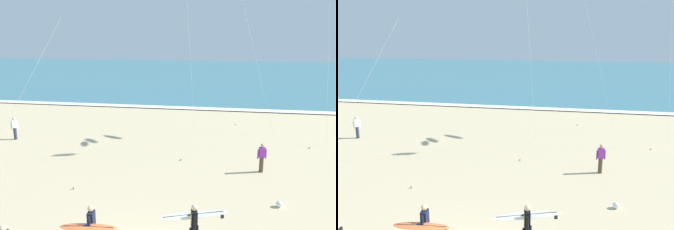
% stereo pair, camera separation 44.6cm
% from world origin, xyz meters
% --- Properties ---
extents(ocean_water, '(160.00, 60.00, 0.08)m').
position_xyz_m(ocean_water, '(0.00, 53.96, 0.04)').
color(ocean_water, teal).
rests_on(ocean_water, ground).
extents(shoreline_foam, '(160.00, 1.27, 0.01)m').
position_xyz_m(shoreline_foam, '(0.00, 24.26, 0.09)').
color(shoreline_foam, white).
rests_on(shoreline_foam, ocean_water).
extents(surfer_lead, '(1.94, 0.96, 1.71)m').
position_xyz_m(surfer_lead, '(-1.18, 0.93, 1.04)').
color(surfer_lead, black).
rests_on(surfer_lead, ground).
extents(surfer_third, '(2.46, 1.10, 1.71)m').
position_xyz_m(surfer_third, '(2.15, 1.89, 1.05)').
color(surfer_third, black).
rests_on(surfer_third, ground).
extents(bystander_white_top, '(0.35, 0.40, 1.59)m').
position_xyz_m(bystander_white_top, '(-11.33, 12.26, 0.81)').
color(bystander_white_top, '#2D334C').
rests_on(bystander_white_top, ground).
extents(bystander_purple_top, '(0.49, 0.25, 1.59)m').
position_xyz_m(bystander_purple_top, '(5.08, 9.15, 0.81)').
color(bystander_purple_top, '#4C3D2D').
rests_on(bystander_purple_top, ground).
extents(beach_ball, '(0.28, 0.28, 0.28)m').
position_xyz_m(beach_ball, '(5.49, 5.34, 0.14)').
color(beach_ball, white).
rests_on(beach_ball, ground).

